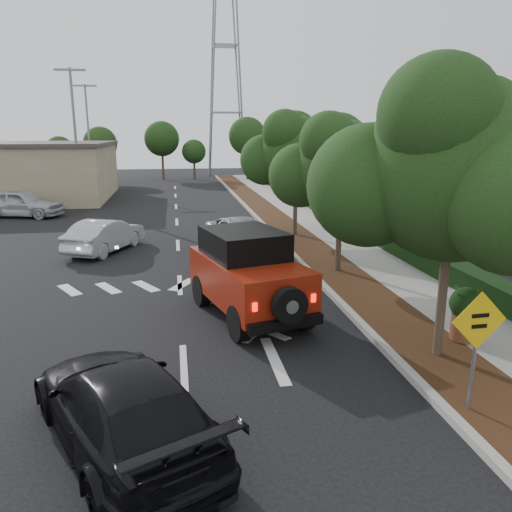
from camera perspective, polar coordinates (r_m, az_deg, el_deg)
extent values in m
plane|color=black|center=(11.15, -8.25, -12.39)|extent=(120.00, 120.00, 0.00)
cube|color=#9E9B93|center=(23.00, 2.61, 1.82)|extent=(0.20, 70.00, 0.15)
cube|color=black|center=(23.23, 5.03, 1.87)|extent=(1.80, 70.00, 0.12)
cube|color=gray|center=(23.76, 9.48, 2.00)|extent=(2.00, 70.00, 0.12)
cube|color=black|center=(24.17, 12.66, 2.88)|extent=(0.80, 70.00, 0.80)
cylinder|color=black|center=(14.63, -6.20, -3.90)|extent=(0.54, 0.95, 0.90)
cylinder|color=black|center=(15.23, 0.08, -3.08)|extent=(0.54, 0.95, 0.90)
cylinder|color=black|center=(12.12, -1.95, -7.68)|extent=(0.54, 0.95, 0.90)
cylinder|color=black|center=(12.85, 5.35, -6.45)|extent=(0.54, 0.95, 0.90)
cube|color=maroon|center=(13.48, -0.82, -2.63)|extent=(3.04, 4.55, 1.13)
cube|color=black|center=(13.54, -1.41, 1.49)|extent=(2.40, 2.70, 0.72)
cube|color=maroon|center=(14.91, -3.25, -1.37)|extent=(2.02, 1.59, 0.92)
cube|color=black|center=(11.79, 3.45, -7.74)|extent=(1.91, 0.70, 0.25)
cylinder|color=black|center=(11.48, 3.86, -5.66)|extent=(0.89, 0.46, 0.86)
cube|color=#FF190C|center=(11.35, -0.13, -5.87)|extent=(0.12, 0.07, 0.20)
cube|color=#FF190C|center=(12.03, 6.60, -4.80)|extent=(0.12, 0.07, 0.20)
imported|color=#A4A7AC|center=(20.87, -1.50, 2.33)|extent=(3.22, 5.38, 1.40)
imported|color=black|center=(8.52, -15.03, -16.24)|extent=(3.84, 5.23, 1.41)
imported|color=#ADB0B5|center=(21.92, -16.87, 2.28)|extent=(3.10, 4.44, 1.39)
imported|color=#B7BAC0|center=(32.73, -25.19, 5.47)|extent=(5.12, 3.25, 1.62)
cylinder|color=slate|center=(9.64, 23.66, -10.46)|extent=(0.07, 0.07, 2.03)
cube|color=yellow|center=(9.37, 24.16, -6.75)|extent=(1.04, 0.07, 1.04)
cube|color=black|center=(9.33, 24.29, -6.23)|extent=(0.33, 0.02, 0.07)
cube|color=black|center=(9.39, 24.17, -7.34)|extent=(0.29, 0.02, 0.07)
cylinder|color=brown|center=(12.91, 22.66, -7.47)|extent=(0.66, 0.66, 0.62)
sphere|color=black|center=(12.72, 22.90, -5.02)|extent=(0.77, 0.77, 0.77)
imported|color=black|center=(12.70, 22.94, -4.65)|extent=(0.70, 0.62, 0.72)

